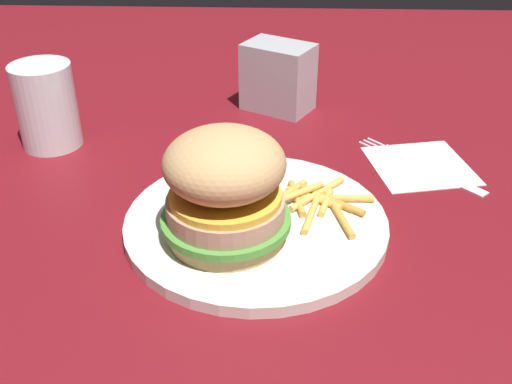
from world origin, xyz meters
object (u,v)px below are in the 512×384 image
(fork, at_px, (419,163))
(drink_glass, at_px, (48,111))
(napkin, at_px, (420,165))
(sandwich, at_px, (225,188))
(plate, at_px, (256,223))
(napkin_dispenser, at_px, (278,77))
(fries_pile, at_px, (319,200))

(fork, distance_m, drink_glass, 0.45)
(napkin, bearing_deg, sandwich, 127.78)
(sandwich, relative_size, drink_glass, 1.17)
(sandwich, distance_m, napkin, 0.28)
(plate, bearing_deg, fork, -54.05)
(drink_glass, bearing_deg, plate, -123.56)
(plate, bearing_deg, napkin_dispenser, -3.62)
(sandwich, xyz_separation_m, napkin_dispenser, (0.33, -0.05, -0.02))
(plate, relative_size, fries_pile, 2.39)
(fork, bearing_deg, drink_glass, 85.19)
(plate, bearing_deg, sandwich, 140.22)
(napkin, relative_size, napkin_dispenser, 1.20)
(sandwich, xyz_separation_m, napkin, (0.17, -0.21, -0.06))
(napkin, height_order, napkin_dispenser, napkin_dispenser)
(sandwich, bearing_deg, plate, -39.78)
(drink_glass, bearing_deg, sandwich, -131.19)
(plate, height_order, fries_pile, fries_pile)
(fork, relative_size, drink_glass, 1.35)
(fries_pile, xyz_separation_m, fork, (0.11, -0.12, -0.01))
(drink_glass, bearing_deg, fork, -94.81)
(napkin, bearing_deg, drink_glass, 85.05)
(napkin, xyz_separation_m, drink_glass, (0.04, 0.45, 0.04))
(sandwich, height_order, drink_glass, sandwich)
(fork, bearing_deg, napkin, -137.59)
(fries_pile, bearing_deg, napkin_dispenser, 9.44)
(napkin, xyz_separation_m, napkin_dispenser, (0.16, 0.17, 0.04))
(fork, relative_size, napkin_dispenser, 1.51)
(napkin, distance_m, napkin_dispenser, 0.24)
(sandwich, bearing_deg, fork, -51.88)
(sandwich, distance_m, napkin_dispenser, 0.33)
(fries_pile, bearing_deg, napkin, -49.82)
(napkin, height_order, fork, fork)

